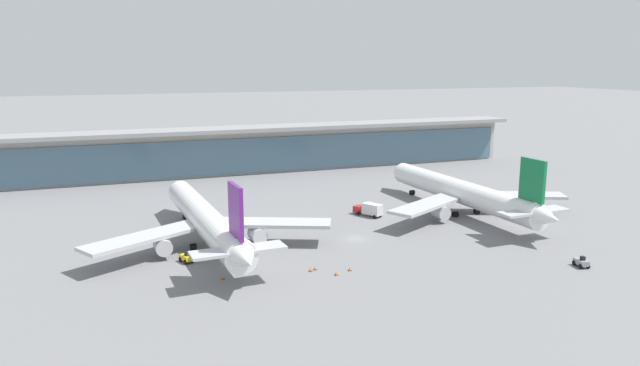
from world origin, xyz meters
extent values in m
plane|color=slate|center=(0.00, 0.00, 0.00)|extent=(1200.00, 1200.00, 0.00)
cylinder|color=white|center=(-29.41, 6.95, 5.25)|extent=(8.18, 52.76, 5.54)
cone|color=white|center=(-30.84, 35.40, 5.25)|extent=(5.67, 5.25, 5.43)
cone|color=white|center=(-27.98, -21.23, 5.81)|extent=(5.29, 6.34, 4.99)
cube|color=black|center=(-30.68, 32.24, 6.22)|extent=(4.27, 2.50, 0.67)
cube|color=#B7BABF|center=(-41.09, 1.53, 4.29)|extent=(23.87, 16.89, 0.67)
cube|color=#B7BABF|center=(-17.23, 2.73, 4.29)|extent=(24.37, 15.00, 0.67)
cylinder|color=silver|center=(-38.20, 1.12, 2.37)|extent=(3.26, 4.16, 3.06)
cylinder|color=silver|center=(-20.07, 2.03, 2.37)|extent=(3.26, 4.16, 3.06)
cube|color=#661E84|center=(-28.23, -16.43, 12.33)|extent=(1.00, 6.71, 8.60)
cube|color=#B7BABF|center=(-28.18, -17.38, 6.09)|extent=(15.48, 4.97, 0.48)
cylinder|color=black|center=(-32.31, 3.93, 0.67)|extent=(1.21, 1.39, 1.34)
cylinder|color=black|center=(-26.21, 4.24, 0.67)|extent=(1.21, 1.39, 1.34)
cylinder|color=black|center=(-30.46, 27.94, 0.67)|extent=(1.21, 1.39, 1.34)
cylinder|color=white|center=(31.82, 10.43, 5.25)|extent=(7.75, 52.74, 5.54)
cone|color=white|center=(30.62, 38.89, 5.25)|extent=(5.64, 5.21, 5.43)
cone|color=white|center=(33.00, -17.76, 5.81)|extent=(5.24, 6.30, 4.99)
cube|color=black|center=(30.75, 35.72, 6.22)|extent=(4.25, 2.47, 0.67)
cube|color=#B7BABF|center=(20.09, 5.10, 4.29)|extent=(23.92, 16.74, 0.67)
cube|color=#B7BABF|center=(43.95, 6.11, 4.29)|extent=(24.34, 15.16, 0.67)
cylinder|color=silver|center=(22.98, 4.67, 2.37)|extent=(3.22, 4.14, 3.06)
cylinder|color=silver|center=(41.11, 5.43, 2.37)|extent=(3.22, 4.14, 3.06)
cube|color=#14703D|center=(32.80, -12.96, 12.33)|extent=(0.95, 6.71, 8.60)
cube|color=#B7BABF|center=(32.84, -13.92, 6.09)|extent=(15.45, 4.84, 0.48)
cylinder|color=black|center=(28.88, 7.43, 0.67)|extent=(1.20, 1.38, 1.34)
cylinder|color=black|center=(34.99, 7.69, 0.67)|extent=(1.20, 1.38, 1.34)
cylinder|color=black|center=(30.93, 31.43, 0.67)|extent=(1.20, 1.38, 1.34)
cube|color=#B21E1E|center=(8.88, 18.03, 1.20)|extent=(2.87, 2.64, 1.50)
cube|color=black|center=(8.51, 18.74, 1.50)|extent=(1.90, 1.04, 0.70)
cube|color=silver|center=(10.73, 14.37, 1.85)|extent=(4.13, 5.14, 2.50)
cylinder|color=black|center=(8.29, 16.83, 0.45)|extent=(0.66, 0.93, 0.90)
cylinder|color=black|center=(10.18, 17.79, 0.45)|extent=(0.66, 0.93, 0.90)
cylinder|color=black|center=(10.46, 12.55, 0.45)|extent=(0.66, 0.93, 0.90)
cylinder|color=black|center=(12.35, 13.51, 0.45)|extent=(0.66, 0.93, 0.90)
cube|color=yellow|center=(-34.52, -2.64, 0.90)|extent=(2.35, 3.14, 0.90)
cube|color=black|center=(-34.42, -2.92, 1.70)|extent=(0.89, 0.89, 0.70)
cylinder|color=black|center=(-35.52, -1.95, 0.45)|extent=(0.56, 0.94, 0.90)
cylinder|color=black|center=(-34.18, -1.48, 0.45)|extent=(0.56, 0.94, 0.90)
cylinder|color=black|center=(-34.87, -3.80, 0.45)|extent=(0.56, 0.94, 0.90)
cylinder|color=black|center=(-33.52, -3.32, 0.45)|extent=(0.56, 0.94, 0.90)
cube|color=gray|center=(30.38, -29.63, 0.90)|extent=(2.01, 3.04, 0.90)
cube|color=black|center=(30.32, -29.93, 1.70)|extent=(0.82, 0.82, 0.70)
cylinder|color=black|center=(29.87, -28.53, 0.45)|extent=(0.45, 0.94, 0.90)
cylinder|color=black|center=(31.27, -28.81, 0.45)|extent=(0.45, 0.94, 0.90)
cylinder|color=black|center=(29.49, -30.46, 0.45)|extent=(0.45, 0.94, 0.90)
cylinder|color=black|center=(30.89, -30.73, 0.45)|extent=(0.45, 0.94, 0.90)
cube|color=#B2ADA3|center=(0.00, 79.55, 7.00)|extent=(180.69, 8.00, 14.00)
cube|color=slate|center=(0.00, 75.25, 6.30)|extent=(177.08, 0.50, 11.20)
cube|color=gray|center=(0.00, 77.55, 14.60)|extent=(184.30, 12.80, 1.20)
cone|color=orange|center=(-11.68, -18.18, 0.35)|extent=(0.44, 0.44, 0.70)
cube|color=black|center=(-11.68, -18.18, 0.02)|extent=(0.62, 0.62, 0.04)
cone|color=orange|center=(-8.64, -16.98, 0.35)|extent=(0.44, 0.44, 0.70)
cube|color=black|center=(-8.64, -16.98, 0.02)|extent=(0.62, 0.62, 0.04)
cone|color=orange|center=(-15.15, -14.89, 0.35)|extent=(0.44, 0.44, 0.70)
cube|color=black|center=(-15.15, -14.89, 0.02)|extent=(0.62, 0.62, 0.04)
cone|color=orange|center=(-14.13, -14.46, 0.35)|extent=(0.44, 0.44, 0.70)
cube|color=black|center=(-14.13, -14.46, 0.02)|extent=(0.62, 0.62, 0.04)
cone|color=orange|center=(-30.05, -13.17, 0.35)|extent=(0.44, 0.44, 0.70)
cube|color=black|center=(-30.05, -13.17, 0.02)|extent=(0.62, 0.62, 0.04)
camera|label=1|loc=(-47.32, -105.14, 35.38)|focal=32.81mm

